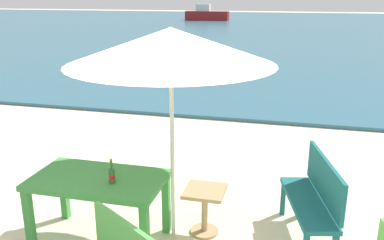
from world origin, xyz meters
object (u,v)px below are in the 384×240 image
Objects in this scene: bench_teal_center at (315,195)px; beer_bottle_amber at (112,175)px; side_table_wood at (205,205)px; boat_sailboat at (207,14)px; picnic_table_green at (98,187)px; swimmer_person at (168,72)px; patio_umbrella at (171,46)px.

beer_bottle_amber is at bearing -161.76° from bench_teal_center.
beer_bottle_amber is 2.16m from bench_teal_center.
side_table_wood is 36.66m from boat_sailboat.
beer_bottle_amber reaches higher than picnic_table_green.
side_table_wood is at bearing 22.14° from picnic_table_green.
side_table_wood is at bearing 31.24° from beer_bottle_amber.
swimmer_person is at bearing 117.40° from bench_teal_center.
picnic_table_green is 1.12× the size of bench_teal_center.
patio_umbrella is 0.56× the size of boat_sailboat.
boat_sailboat is at bearing 101.73° from patio_umbrella.
bench_teal_center is at bearing 18.24° from beer_bottle_amber.
side_table_wood is at bearing -69.87° from swimmer_person.
picnic_table_green is at bearing -158.14° from patio_umbrella.
boat_sailboat is (-8.96, 35.67, 0.08)m from bench_teal_center.
patio_umbrella is (0.74, 0.29, 1.47)m from picnic_table_green.
patio_umbrella is at bearing 35.84° from beer_bottle_amber.
swimmer_person is (-2.17, 8.76, -0.61)m from beer_bottle_amber.
bench_teal_center reaches higher than swimmer_person.
bench_teal_center is 3.05× the size of swimmer_person.
boat_sailboat reaches higher than bench_teal_center.
picnic_table_green is at bearing -165.41° from bench_teal_center.
patio_umbrella reaches higher than beer_bottle_amber.
beer_bottle_amber is at bearing -79.19° from boat_sailboat.
bench_teal_center is at bearing -75.89° from boat_sailboat.
beer_bottle_amber reaches higher than side_table_wood.
boat_sailboat is at bearing 100.81° from beer_bottle_amber.
patio_umbrella reaches higher than picnic_table_green.
beer_bottle_amber is 0.49× the size of side_table_wood.
patio_umbrella is 1.80m from side_table_wood.
beer_bottle_amber is 0.65× the size of swimmer_person.
bench_teal_center is at bearing -62.60° from swimmer_person.
patio_umbrella is 4.26× the size of side_table_wood.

